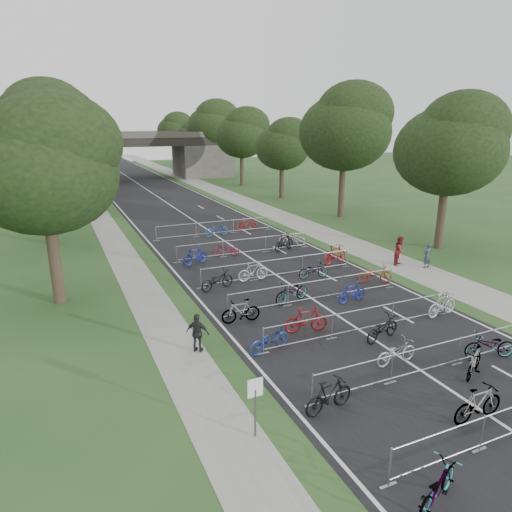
{
  "coord_description": "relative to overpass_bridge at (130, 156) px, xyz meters",
  "views": [
    {
      "loc": [
        -11.21,
        -6.93,
        8.5
      ],
      "look_at": [
        -0.99,
        15.94,
        1.1
      ],
      "focal_mm": 32.0,
      "sensor_mm": 36.0,
      "label": 1
    }
  ],
  "objects": [
    {
      "name": "road",
      "position": [
        0.0,
        -15.0,
        -3.53
      ],
      "size": [
        11.0,
        140.0,
        0.01
      ],
      "primitive_type": "cube",
      "color": "black",
      "rests_on": "ground"
    },
    {
      "name": "sidewalk_right",
      "position": [
        8.0,
        -15.0,
        -3.53
      ],
      "size": [
        3.0,
        140.0,
        0.01
      ],
      "primitive_type": "cube",
      "color": "gray",
      "rests_on": "ground"
    },
    {
      "name": "sidewalk_left",
      "position": [
        -7.5,
        -15.0,
        -3.53
      ],
      "size": [
        2.0,
        140.0,
        0.01
      ],
      "primitive_type": "cube",
      "color": "gray",
      "rests_on": "ground"
    },
    {
      "name": "lane_markings",
      "position": [
        0.0,
        -15.0,
        -3.53
      ],
      "size": [
        0.12,
        140.0,
        0.0
      ],
      "primitive_type": "cube",
      "color": "silver",
      "rests_on": "ground"
    },
    {
      "name": "overpass_bridge",
      "position": [
        0.0,
        0.0,
        0.0
      ],
      "size": [
        31.0,
        8.0,
        7.05
      ],
      "color": "#413F3A",
      "rests_on": "ground"
    },
    {
      "name": "park_sign",
      "position": [
        -6.8,
        -62.0,
        -2.27
      ],
      "size": [
        0.45,
        0.06,
        1.83
      ],
      "color": "#4C4C51",
      "rests_on": "ground"
    },
    {
      "name": "tree_left_0",
      "position": [
        -11.39,
        -49.07,
        2.96
      ],
      "size": [
        6.72,
        6.72,
        10.25
      ],
      "color": "#33261C",
      "rests_on": "ground"
    },
    {
      "name": "tree_right_0",
      "position": [
        13.11,
        -49.07,
        3.39
      ],
      "size": [
        7.17,
        7.17,
        10.93
      ],
      "color": "#33261C",
      "rests_on": "ground"
    },
    {
      "name": "tree_left_1",
      "position": [
        -11.39,
        -37.07,
        3.77
      ],
      "size": [
        7.56,
        7.56,
        11.53
      ],
      "color": "#33261C",
      "rests_on": "ground"
    },
    {
      "name": "tree_right_1",
      "position": [
        13.11,
        -37.07,
        4.37
      ],
      "size": [
        8.18,
        8.18,
        12.47
      ],
      "color": "#33261C",
      "rests_on": "ground"
    },
    {
      "name": "tree_left_2",
      "position": [
        -11.39,
        -25.07,
        4.58
      ],
      "size": [
        8.4,
        8.4,
        12.81
      ],
      "color": "#33261C",
      "rests_on": "ground"
    },
    {
      "name": "tree_right_2",
      "position": [
        13.11,
        -25.07,
        2.41
      ],
      "size": [
        6.16,
        6.16,
        9.39
      ],
      "color": "#33261C",
      "rests_on": "ground"
    },
    {
      "name": "tree_left_3",
      "position": [
        -11.39,
        -13.07,
        2.96
      ],
      "size": [
        6.72,
        6.72,
        10.25
      ],
      "color": "#33261C",
      "rests_on": "ground"
    },
    {
      "name": "tree_right_3",
      "position": [
        13.11,
        -13.07,
        3.39
      ],
      "size": [
        7.17,
        7.17,
        10.93
      ],
      "color": "#33261C",
      "rests_on": "ground"
    },
    {
      "name": "tree_left_4",
      "position": [
        -11.39,
        -1.07,
        3.77
      ],
      "size": [
        7.56,
        7.56,
        11.53
      ],
      "color": "#33261C",
      "rests_on": "ground"
    },
    {
      "name": "tree_right_4",
      "position": [
        13.11,
        -1.07,
        4.37
      ],
      "size": [
        8.18,
        8.18,
        12.47
      ],
      "color": "#33261C",
      "rests_on": "ground"
    },
    {
      "name": "tree_left_5",
      "position": [
        -11.39,
        10.93,
        4.58
      ],
      "size": [
        8.4,
        8.4,
        12.81
      ],
      "color": "#33261C",
      "rests_on": "ground"
    },
    {
      "name": "tree_right_5",
      "position": [
        13.11,
        10.93,
        2.41
      ],
      "size": [
        6.16,
        6.16,
        9.39
      ],
      "color": "#33261C",
      "rests_on": "ground"
    },
    {
      "name": "tree_left_6",
      "position": [
        -11.39,
        22.93,
        2.96
      ],
      "size": [
        6.72,
        6.72,
        10.25
      ],
      "color": "#33261C",
      "rests_on": "ground"
    },
    {
      "name": "tree_right_6",
      "position": [
        13.11,
        22.93,
        3.39
      ],
      "size": [
        7.17,
        7.17,
        10.93
      ],
      "color": "#33261C",
      "rests_on": "ground"
    },
    {
      "name": "barrier_row_1",
      "position": [
        0.0,
        -61.4,
        -2.99
      ],
      "size": [
        9.7,
        0.08,
        1.1
      ],
      "color": "#919398",
      "rests_on": "ground"
    },
    {
      "name": "barrier_row_2",
      "position": [
        0.0,
        -57.8,
        -2.99
      ],
      "size": [
        9.7,
        0.08,
        1.1
      ],
      "color": "#919398",
      "rests_on": "ground"
    },
    {
      "name": "barrier_row_3",
      "position": [
        0.0,
        -54.0,
        -2.99
      ],
      "size": [
        9.7,
        0.08,
        1.1
      ],
      "color": "#919398",
      "rests_on": "ground"
    },
    {
      "name": "barrier_row_4",
      "position": [
        0.0,
        -50.0,
        -2.99
      ],
      "size": [
        9.7,
        0.08,
        1.1
      ],
      "color": "#919398",
      "rests_on": "ground"
    },
    {
      "name": "barrier_row_5",
      "position": [
        0.0,
        -45.0,
        -2.99
      ],
      "size": [
        9.7,
        0.08,
        1.1
      ],
      "color": "#919398",
      "rests_on": "ground"
    },
    {
      "name": "barrier_row_6",
      "position": [
        0.0,
        -39.0,
        -2.99
      ],
      "size": [
        9.7,
        0.08,
        1.1
      ],
      "color": "#919398",
      "rests_on": "ground"
    },
    {
      "name": "bike_0",
      "position": [
        -3.99,
        -65.89,
        -3.04
      ],
      "size": [
        1.98,
        1.33,
        0.99
      ],
      "primitive_type": "imported",
      "rotation": [
        0.0,
        0.0,
        1.97
      ],
      "color": "#919398",
      "rests_on": "ground"
    },
    {
      "name": "bike_1",
      "position": [
        -0.55,
        -64.03,
        -2.98
      ],
      "size": [
        1.86,
        0.54,
        1.12
      ],
      "primitive_type": "imported",
      "rotation": [
        0.0,
        0.0,
        1.56
      ],
      "color": "#919398",
      "rests_on": "ground"
    },
    {
      "name": "bike_4",
      "position": [
        -4.3,
        -61.87,
        -2.99
      ],
      "size": [
        1.86,
        0.76,
        1.08
      ],
      "primitive_type": "imported",
      "rotation": [
        0.0,
        0.0,
        1.72
      ],
      "color": "black",
      "rests_on": "ground"
    },
    {
      "name": "bike_5",
      "position": [
        -0.5,
        -60.44,
        -3.07
      ],
      "size": [
        1.8,
        0.69,
        0.93
      ],
      "primitive_type": "imported",
      "rotation": [
        0.0,
        0.0,
        1.61
      ],
      "color": "#97969D",
      "rests_on": "ground"
    },
    {
      "name": "bike_6",
      "position": [
        1.41,
        -62.18,
        -3.03
      ],
      "size": [
        1.72,
        1.2,
        1.01
      ],
      "primitive_type": "imported",
      "rotation": [
        0.0,
        0.0,
        5.19
      ],
      "color": "#919398",
      "rests_on": "ground"
    },
    {
      "name": "bike_7",
      "position": [
        2.97,
        -61.53,
        -3.03
      ],
      "size": [
        2.03,
        1.28,
        1.01
      ],
      "primitive_type": "imported",
      "rotation": [
        0.0,
        0.0,
        4.36
      ],
      "color": "#919398",
      "rests_on": "ground"
    },
    {
      "name": "bike_8",
      "position": [
        -4.3,
        -57.7,
        -3.05
      ],
      "size": [
        1.95,
        1.05,
        0.97
      ],
      "primitive_type": "imported",
      "rotation": [
        0.0,
        0.0,
        1.8
      ],
      "color": "navy",
      "rests_on": "ground"
    },
    {
      "name": "bike_9",
      "position": [
        -2.18,
        -56.84,
        -2.97
      ],
      "size": [
        1.95,
        0.9,
        1.13
      ],
      "primitive_type": "imported",
      "rotation": [
        0.0,
        0.0,
        1.37
      ],
      "color": "maroon",
      "rests_on": "ground"
    },
    {
      "name": "bike_10",
      "position": [
        0.27,
        -58.7,
        -3.03
      ],
      "size": [
        2.01,
        1.12,
        1.0
      ],
      "primitive_type": "imported",
      "rotation": [
        0.0,
        0.0,
        1.83
      ],
      "color": "black",
      "rests_on": "ground"
    },
    {
      "name": "bike_11",
      "position": [
        4.3,
        -57.9,
        -2.98
      ],
      "size": [
        1.88,
        0.75,
        1.1
      ],
      "primitive_type": "imported",
      "rotation": [
        0.0,
        0.0,
        1.7
      ],
      "color": "#B8B9C1",
      "rests_on": "ground"
    },
    {
      "name": "bike_12",
      "position": [
        -4.3,
        -54.83,
        -3.0
      ],
      "size": [
        1.8,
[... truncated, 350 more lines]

